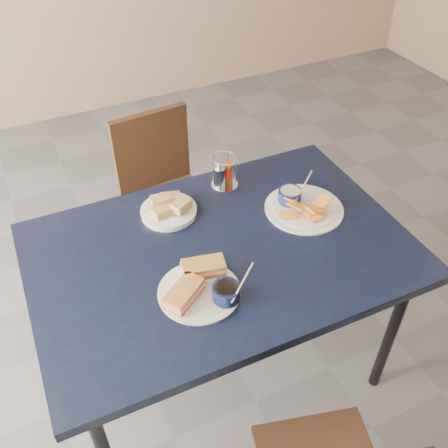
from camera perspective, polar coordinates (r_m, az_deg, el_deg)
name	(u,v)px	position (r m, az deg, el deg)	size (l,w,h in m)	color
ground	(224,345)	(2.41, -0.01, -13.71)	(6.00, 6.00, 0.00)	#4F4F54
dining_table	(221,260)	(1.80, -0.31, -4.13)	(1.34, 0.90, 0.75)	black
chair_far	(163,183)	(2.53, -6.97, 4.65)	(0.42, 0.41, 0.83)	black
sandwich_plate	(202,286)	(1.60, -2.53, -7.11)	(0.30, 0.27, 0.12)	white
plantain_plate	(300,204)	(1.93, 8.66, 2.25)	(0.30, 0.30, 0.12)	white
bread_basket	(169,209)	(1.89, -6.33, 1.72)	(0.21, 0.21, 0.07)	white
condiment_caddy	(223,174)	(2.00, -0.10, 5.73)	(0.11, 0.11, 0.14)	silver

